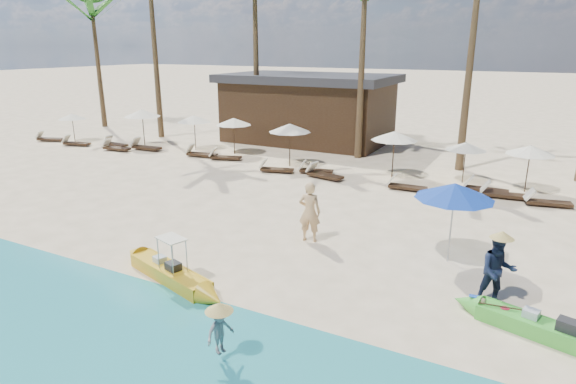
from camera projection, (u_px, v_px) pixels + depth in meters
The scene contains 32 objects.
ground at pixel (298, 269), 13.53m from camera, with size 240.00×240.00×0.00m, color #FADFB8.
wet_sand_strip at pixel (183, 371), 9.30m from camera, with size 240.00×4.50×0.01m, color tan.
green_canoe at pixel (547, 330), 10.30m from camera, with size 4.54×1.48×0.59m.
yellow_canoe at pixel (170, 273), 12.88m from camera, with size 4.78×1.71×1.27m.
tourist at pixel (310, 212), 15.27m from camera, with size 0.71×0.47×1.96m, color #DCAF76.
vendor_green at pixel (497, 271), 11.46m from camera, with size 0.87×0.68×1.79m, color #141D38.
vendor_yellow at pixel (220, 331), 9.43m from camera, with size 0.64×0.37×0.99m, color gray.
blue_umbrella at pixel (455, 191), 13.42m from camera, with size 2.21×2.21×2.38m.
resort_parasol_0 at pixel (72, 116), 31.21m from camera, with size 1.77×1.77×1.82m.
lounger_0_left at pixel (49, 138), 31.66m from camera, with size 1.86×1.12×0.61m.
lounger_0_right at pixel (75, 143), 30.25m from camera, with size 1.82×0.98×0.59m.
resort_parasol_1 at pixel (142, 113), 29.64m from camera, with size 2.22×2.22×2.29m.
lounger_1_left at pixel (115, 143), 30.01m from camera, with size 1.74×0.64×0.58m.
lounger_1_right at pixel (115, 147), 28.83m from camera, with size 1.83×0.72×0.61m.
resort_parasol_2 at pixel (194, 119), 28.57m from camera, with size 2.03×2.03×2.09m.
lounger_2_left at pixel (145, 147), 28.97m from camera, with size 1.97×0.69×0.66m.
resort_parasol_3 at pixel (234, 122), 27.48m from camera, with size 2.03×2.03×2.09m.
lounger_3_left at pixel (200, 153), 27.21m from camera, with size 1.89×0.80×0.62m.
lounger_3_right at pixel (224, 156), 26.49m from camera, with size 1.84×1.05×0.60m.
resort_parasol_4 at pixel (290, 128), 24.59m from camera, with size 2.17×2.17×2.23m.
lounger_4_left at pixel (275, 169), 23.89m from camera, with size 1.78×0.93×0.58m.
lounger_4_right at pixel (314, 170), 23.64m from camera, with size 1.79×0.93×0.58m.
resort_parasol_5 at pixel (394, 136), 22.44m from camera, with size 2.16×2.16×2.23m.
lounger_5_left at pixel (323, 174), 22.80m from camera, with size 1.94×0.91×0.63m.
resort_parasol_6 at pixel (466, 146), 21.66m from camera, with size 1.83×1.83×1.88m.
lounger_6_left at pixel (405, 186), 20.96m from camera, with size 1.72×0.58×0.58m.
lounger_6_right at pixel (483, 188), 20.54m from camera, with size 1.81×0.56×0.62m.
resort_parasol_7 at pixel (531, 150), 20.21m from camera, with size 1.98×1.98×2.04m.
lounger_7_left at pixel (501, 193), 19.85m from camera, with size 1.85×0.74×0.61m.
lounger_7_right at pixel (545, 201), 18.85m from camera, with size 1.81×0.87×0.59m.
palm_0 at pixel (93, 16), 35.23m from camera, with size 2.08×2.08×9.90m.
pavilion_west at pixel (308, 107), 31.28m from camera, with size 10.80×6.60×4.30m.
Camera 1 is at (5.46, -11.04, 6.03)m, focal length 30.00 mm.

